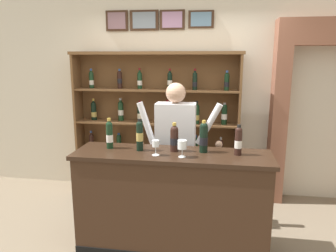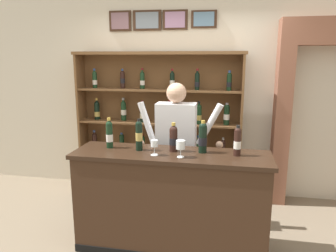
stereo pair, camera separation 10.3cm
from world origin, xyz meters
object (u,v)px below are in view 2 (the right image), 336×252
Objects in this scene: tasting_bottle_grappa at (139,135)px; tasting_bottle_super_tuscan at (203,137)px; tasting_bottle_bianco at (109,134)px; tasting_bottle_rosso at (173,138)px; shopkeeper at (176,139)px; wine_shelf at (159,122)px; tasting_bottle_brunello at (238,141)px; wine_glass_center at (181,146)px; wine_glass_left at (154,145)px; tasting_counter at (171,201)px.

tasting_bottle_super_tuscan is (0.62, 0.04, -0.00)m from tasting_bottle_grappa.
tasting_bottle_bianco is 1.08× the size of tasting_bottle_rosso.
shopkeeper is 0.47m from tasting_bottle_rosso.
wine_shelf is 0.88m from shopkeeper.
shopkeeper reaches higher than tasting_bottle_brunello.
tasting_bottle_super_tuscan reaches higher than wine_glass_center.
tasting_bottle_brunello reaches higher than tasting_bottle_rosso.
tasting_bottle_grappa reaches higher than tasting_bottle_bianco.
tasting_bottle_brunello is at bearing -36.40° from shopkeeper.
tasting_bottle_rosso is at bearing -84.14° from shopkeeper.
tasting_bottle_rosso is 0.61m from tasting_bottle_brunello.
tasting_bottle_bianco is 0.98× the size of tasting_bottle_grappa.
tasting_bottle_super_tuscan reaches higher than tasting_bottle_bianco.
wine_glass_left is (0.50, -0.17, -0.04)m from tasting_bottle_bianco.
wine_shelf is 1.33m from tasting_bottle_rosso.
tasting_bottle_grappa and tasting_bottle_super_tuscan have the same top height.
shopkeeper is 5.19× the size of tasting_bottle_super_tuscan.
tasting_bottle_grappa is 0.94m from tasting_bottle_brunello.
shopkeeper is at bearing 95.86° from tasting_bottle_rosso.
tasting_bottle_grappa is 0.46m from wine_glass_center.
tasting_bottle_rosso is at bearing 177.40° from tasting_bottle_brunello.
tasting_bottle_grappa is 2.16× the size of wine_glass_left.
wine_glass_center is (0.75, -0.18, -0.03)m from tasting_bottle_bianco.
tasting_bottle_rosso is at bearing -71.34° from wine_shelf.
shopkeeper is 5.29× the size of tasting_bottle_bianco.
tasting_bottle_grappa reaches higher than wine_glass_center.
wine_glass_left is (0.27, -1.42, 0.08)m from wine_shelf.
tasting_bottle_grappa is 0.62m from tasting_bottle_super_tuscan.
wine_glass_center is (0.25, -0.02, 0.01)m from wine_glass_left.
tasting_bottle_bianco is at bearing 174.09° from tasting_counter.
wine_glass_left is at bearing -158.28° from tasting_bottle_super_tuscan.
wine_shelf is 1.53m from wine_glass_center.
wine_shelf reaches higher than shopkeeper.
tasting_bottle_super_tuscan reaches higher than tasting_counter.
tasting_bottle_super_tuscan is at bearing 2.13° from tasting_bottle_rosso.
tasting_bottle_grappa reaches higher than wine_glass_left.
wine_shelf is at bearing 119.58° from tasting_bottle_super_tuscan.
wine_glass_center is at bearing -18.99° from tasting_bottle_grappa.
tasting_bottle_grappa is at bearing 144.11° from wine_glass_left.
shopkeeper is 0.82m from tasting_bottle_brunello.
wine_shelf is 8.05× the size of tasting_bottle_rosso.
wine_glass_center is (0.43, -0.15, -0.04)m from tasting_bottle_grappa.
tasting_bottle_brunello is (0.62, 0.04, 0.64)m from tasting_counter.
wine_shelf reaches higher than wine_glass_center.
tasting_bottle_grappa is (-0.32, 0.03, 0.66)m from tasting_counter.
tasting_bottle_grappa is at bearing -86.14° from wine_shelf.
tasting_counter is 0.73m from tasting_bottle_grappa.
wine_shelf reaches higher than tasting_bottle_super_tuscan.
tasting_bottle_bianco is at bearing 178.64° from tasting_bottle_brunello.
wine_glass_left reaches higher than tasting_counter.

